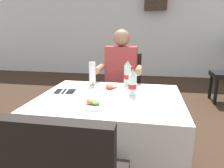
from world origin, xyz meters
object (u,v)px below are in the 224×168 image
Objects in this scene: cola_bottle_secondary at (133,83)px; cola_bottle_primary at (127,74)px; plate_far_diner at (111,88)px; wall_bottle_rack at (156,1)px; seated_diner_far at (120,78)px; napkin_cutlery_set at (65,91)px; beer_glass_left at (92,74)px; main_dining_table at (110,115)px; plate_near_camera at (94,104)px; chair_far_diner_seat at (123,89)px.

cola_bottle_primary is at bearing 103.92° from cola_bottle_secondary.
plate_far_diner is 4.10m from wall_bottle_rack.
plate_far_diner is at bearing -90.81° from seated_diner_far.
napkin_cutlery_set is at bearing -120.60° from seated_diner_far.
main_dining_table is at bearing -54.17° from beer_glass_left.
plate_near_camera is 0.42m from plate_far_diner.
plate_far_diner is 0.25m from cola_bottle_secondary.
cola_bottle_secondary is (0.25, 0.30, 0.09)m from plate_near_camera.
seated_diner_far is 4.95× the size of plate_far_diner.
beer_glass_left is 0.33m from napkin_cutlery_set.
main_dining_table is at bearing -95.63° from wall_bottle_rack.
plate_near_camera is 0.40× the size of wall_bottle_rack.
cola_bottle_primary is (0.13, 0.18, 0.10)m from plate_far_diner.
main_dining_table is 4.33m from wall_bottle_rack.
plate_near_camera is at bearing -40.69° from napkin_cutlery_set.
plate_near_camera is at bearing -93.32° from seated_diner_far.
plate_near_camera is at bearing -129.76° from cola_bottle_secondary.
napkin_cutlery_set is (-0.39, -0.13, -0.01)m from plate_far_diner.
wall_bottle_rack is (0.40, 3.24, 1.38)m from chair_far_diner_seat.
seated_diner_far is (-0.01, -0.11, 0.16)m from chair_far_diner_seat.
beer_glass_left is (-0.16, 0.55, 0.10)m from plate_near_camera.
plate_near_camera reaches higher than napkin_cutlery_set.
chair_far_diner_seat is 0.85m from cola_bottle_secondary.
wall_bottle_rack is at bearing 82.89° from seated_diner_far.
cola_bottle_primary is (0.10, 0.37, 0.28)m from main_dining_table.
seated_diner_far reaches higher than napkin_cutlery_set.
beer_glass_left is at bearing 125.83° from main_dining_table.
plate_far_diner is 1.11× the size of beer_glass_left.
cola_bottle_primary is at bearing -94.60° from wall_bottle_rack.
plate_far_diner is (-0.02, -0.66, 0.19)m from chair_far_diner_seat.
seated_diner_far is 3.59m from wall_bottle_rack.
seated_diner_far is at bearing 105.92° from cola_bottle_secondary.
plate_far_diner is (-0.01, -0.55, 0.03)m from seated_diner_far.
napkin_cutlery_set is at bearing -117.82° from chair_far_diner_seat.
seated_diner_far reaches higher than cola_bottle_secondary.
wall_bottle_rack reaches higher than plate_far_diner.
main_dining_table is 4.74× the size of cola_bottle_secondary.
wall_bottle_rack is (0.82, 4.02, 1.20)m from napkin_cutlery_set.
plate_far_diner is at bearing 148.36° from cola_bottle_secondary.
plate_near_camera is 0.45m from napkin_cutlery_set.
wall_bottle_rack reaches higher than cola_bottle_secondary.
cola_bottle_primary is at bearing -77.91° from chair_far_diner_seat.
chair_far_diner_seat is 0.90m from napkin_cutlery_set.
plate_far_diner is at bearing -32.03° from beer_glass_left.
plate_near_camera is 0.40m from cola_bottle_secondary.
cola_bottle_primary reaches higher than napkin_cutlery_set.
plate_near_camera is 0.63m from cola_bottle_primary.
napkin_cutlery_set is at bearing -179.68° from cola_bottle_secondary.
chair_far_diner_seat is at bearing 65.96° from beer_glass_left.
beer_glass_left reaches higher than main_dining_table.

